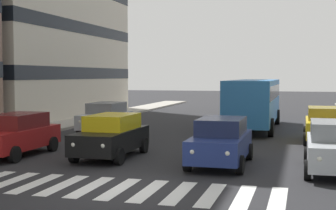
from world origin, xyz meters
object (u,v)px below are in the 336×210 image
at_px(car_0, 335,146).
at_px(car_row2_1, 106,117).
at_px(car_1, 221,141).
at_px(street_lamp_right, 2,48).
at_px(car_2, 111,135).
at_px(car_row2_0, 325,124).
at_px(bus_behind_traffic, 254,99).
at_px(car_3, 16,134).

bearing_deg(car_0, car_row2_1, -36.28).
xyz_separation_m(car_1, street_lamp_right, (10.89, -2.70, 3.70)).
distance_m(car_2, car_row2_0, 10.92).
distance_m(car_0, car_row2_0, 7.77).
bearing_deg(car_row2_0, car_row2_1, -5.02).
height_order(car_2, car_row2_1, same).
height_order(car_0, car_2, same).
relative_size(car_2, bus_behind_traffic, 0.42).
relative_size(car_2, car_row2_1, 1.00).
bearing_deg(car_0, street_lamp_right, -11.50).
bearing_deg(car_3, car_0, 179.10).
height_order(car_3, car_row2_1, same).
xyz_separation_m(car_3, bus_behind_traffic, (-8.43, -12.74, 0.97)).
bearing_deg(car_1, car_0, 175.34).
xyz_separation_m(car_0, bus_behind_traffic, (3.95, -12.94, 0.97)).
bearing_deg(car_row2_1, car_0, 143.72).
height_order(car_3, street_lamp_right, street_lamp_right).
distance_m(car_2, street_lamp_right, 7.71).
bearing_deg(street_lamp_right, car_3, 131.04).
height_order(car_1, car_3, same).
bearing_deg(car_1, car_row2_0, -117.85).
distance_m(car_row2_1, bus_behind_traffic, 9.11).
bearing_deg(car_0, car_row2_0, -89.91).
bearing_deg(car_row2_0, car_2, 39.50).
bearing_deg(car_1, car_row2_1, -46.47).
xyz_separation_m(car_0, car_row2_1, (12.02, -8.82, 0.00)).
bearing_deg(car_2, bus_behind_traffic, -110.34).
bearing_deg(car_row2_1, car_2, 114.13).
distance_m(car_row2_0, bus_behind_traffic, 6.57).
distance_m(car_3, bus_behind_traffic, 15.31).
bearing_deg(car_row2_0, car_3, 31.47).
distance_m(car_row2_1, street_lamp_right, 7.43).
bearing_deg(street_lamp_right, bus_behind_traffic, -137.67).
relative_size(car_1, car_2, 1.00).
distance_m(car_0, street_lamp_right, 15.58).
relative_size(bus_behind_traffic, street_lamp_right, 1.46).
bearing_deg(car_0, bus_behind_traffic, -73.04).
xyz_separation_m(car_1, car_row2_1, (8.07, -8.50, 0.00)).
xyz_separation_m(car_0, car_2, (8.44, -0.82, 0.00)).
bearing_deg(street_lamp_right, car_2, 161.07).
xyz_separation_m(car_3, street_lamp_right, (2.46, -2.82, 3.70)).
relative_size(car_row2_0, car_row2_1, 1.00).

